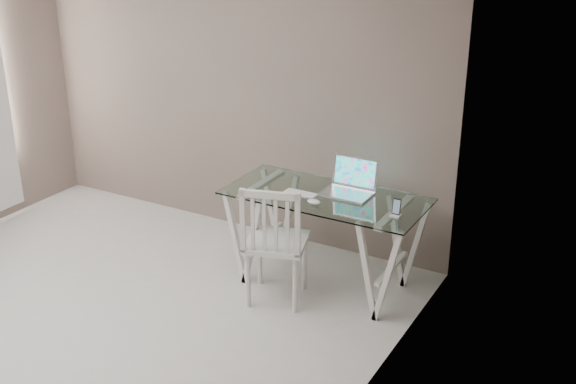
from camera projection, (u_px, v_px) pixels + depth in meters
name	position (u px, v px, depth m)	size (l,w,h in m)	color
room	(14.00, 95.00, 4.24)	(4.50, 4.52, 2.71)	#B8B5B0
desk	(324.00, 239.00, 5.48)	(1.50, 0.70, 0.75)	silver
chair	(274.00, 239.00, 5.17)	(0.54, 0.54, 0.95)	silver
laptop	(350.00, 185.00, 5.38)	(0.36, 0.29, 0.25)	silver
keyboard	(300.00, 194.00, 5.37)	(0.27, 0.11, 0.01)	silver
mouse	(314.00, 202.00, 5.19)	(0.10, 0.06, 0.03)	white
phone_dock	(396.00, 212.00, 4.98)	(0.07, 0.07, 0.13)	white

